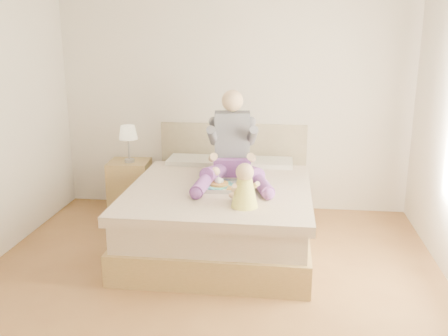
# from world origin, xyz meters

# --- Properties ---
(room) EXTENTS (4.02, 4.22, 2.71)m
(room) POSITION_xyz_m (0.08, 0.01, 1.51)
(room) COLOR brown
(room) RESTS_ON ground
(bed) EXTENTS (1.70, 2.18, 1.00)m
(bed) POSITION_xyz_m (0.00, 1.08, 0.32)
(bed) COLOR olive
(bed) RESTS_ON ground
(nightstand) EXTENTS (0.49, 0.44, 0.57)m
(nightstand) POSITION_xyz_m (-1.20, 1.88, 0.28)
(nightstand) COLOR olive
(nightstand) RESTS_ON ground
(lamp) EXTENTS (0.21, 0.21, 0.43)m
(lamp) POSITION_xyz_m (-1.18, 1.84, 0.89)
(lamp) COLOR #AAACB1
(lamp) RESTS_ON nightstand
(adult) EXTENTS (0.75, 1.10, 0.89)m
(adult) POSITION_xyz_m (0.08, 1.23, 0.87)
(adult) COLOR #64327F
(adult) RESTS_ON bed
(tray) EXTENTS (0.50, 0.41, 0.14)m
(tray) POSITION_xyz_m (0.09, 0.87, 0.64)
(tray) COLOR #AAACB1
(tray) RESTS_ON bed
(baby) EXTENTS (0.28, 0.34, 0.38)m
(baby) POSITION_xyz_m (0.27, 0.37, 0.76)
(baby) COLOR #F7F44E
(baby) RESTS_ON bed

